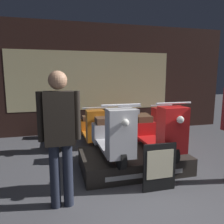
{
  "coord_description": "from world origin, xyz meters",
  "views": [
    {
      "loc": [
        -1.08,
        -2.26,
        1.69
      ],
      "look_at": [
        0.1,
        2.28,
        0.92
      ],
      "focal_mm": 35.0,
      "sensor_mm": 36.0,
      "label": 1
    }
  ],
  "objects_px": {
    "scooter_backrow_0": "(58,129)",
    "scooter_backrow_1": "(92,127)",
    "scooter_backrow_2": "(123,126)",
    "person_left_browsing": "(60,131)",
    "scooter_display_right": "(157,132)",
    "scooter_display_left": "(112,135)",
    "scooter_backrow_3": "(152,124)",
    "price_sign_board": "(160,167)"
  },
  "relations": [
    {
      "from": "scooter_display_left",
      "to": "scooter_backrow_3",
      "type": "relative_size",
      "value": 1.0
    },
    {
      "from": "scooter_display_right",
      "to": "scooter_backrow_2",
      "type": "relative_size",
      "value": 1.0
    },
    {
      "from": "scooter_backrow_3",
      "to": "person_left_browsing",
      "type": "relative_size",
      "value": 0.93
    },
    {
      "from": "scooter_display_left",
      "to": "price_sign_board",
      "type": "xyz_separation_m",
      "value": [
        0.53,
        -0.76,
        -0.32
      ]
    },
    {
      "from": "scooter_display_left",
      "to": "person_left_browsing",
      "type": "bearing_deg",
      "value": -137.82
    },
    {
      "from": "scooter_backrow_2",
      "to": "price_sign_board",
      "type": "bearing_deg",
      "value": -95.83
    },
    {
      "from": "price_sign_board",
      "to": "scooter_backrow_0",
      "type": "bearing_deg",
      "value": 117.68
    },
    {
      "from": "scooter_display_left",
      "to": "price_sign_board",
      "type": "bearing_deg",
      "value": -55.41
    },
    {
      "from": "scooter_backrow_2",
      "to": "person_left_browsing",
      "type": "height_order",
      "value": "person_left_browsing"
    },
    {
      "from": "scooter_display_right",
      "to": "scooter_backrow_2",
      "type": "bearing_deg",
      "value": 91.44
    },
    {
      "from": "scooter_backrow_0",
      "to": "scooter_backrow_1",
      "type": "distance_m",
      "value": 0.84
    },
    {
      "from": "scooter_display_left",
      "to": "scooter_backrow_0",
      "type": "relative_size",
      "value": 1.0
    },
    {
      "from": "scooter_display_right",
      "to": "price_sign_board",
      "type": "height_order",
      "value": "scooter_display_right"
    },
    {
      "from": "scooter_display_right",
      "to": "price_sign_board",
      "type": "distance_m",
      "value": 0.89
    },
    {
      "from": "person_left_browsing",
      "to": "price_sign_board",
      "type": "height_order",
      "value": "person_left_browsing"
    },
    {
      "from": "scooter_display_left",
      "to": "scooter_backrow_3",
      "type": "distance_m",
      "value": 2.54
    },
    {
      "from": "scooter_backrow_2",
      "to": "price_sign_board",
      "type": "xyz_separation_m",
      "value": [
        -0.27,
        -2.68,
        -0.02
      ]
    },
    {
      "from": "scooter_backrow_3",
      "to": "price_sign_board",
      "type": "bearing_deg",
      "value": -112.56
    },
    {
      "from": "scooter_display_right",
      "to": "scooter_backrow_1",
      "type": "xyz_separation_m",
      "value": [
        -0.89,
        1.91,
        -0.31
      ]
    },
    {
      "from": "scooter_display_left",
      "to": "scooter_display_right",
      "type": "xyz_separation_m",
      "value": [
        0.85,
        0.0,
        0.0
      ]
    },
    {
      "from": "scooter_backrow_0",
      "to": "scooter_backrow_1",
      "type": "height_order",
      "value": "same"
    },
    {
      "from": "scooter_display_right",
      "to": "scooter_backrow_3",
      "type": "bearing_deg",
      "value": 67.54
    },
    {
      "from": "scooter_backrow_0",
      "to": "scooter_backrow_2",
      "type": "relative_size",
      "value": 1.0
    },
    {
      "from": "scooter_backrow_2",
      "to": "price_sign_board",
      "type": "distance_m",
      "value": 2.69
    },
    {
      "from": "person_left_browsing",
      "to": "scooter_display_right",
      "type": "bearing_deg",
      "value": 24.75
    },
    {
      "from": "scooter_display_right",
      "to": "scooter_backrow_1",
      "type": "distance_m",
      "value": 2.13
    },
    {
      "from": "scooter_display_left",
      "to": "scooter_backrow_0",
      "type": "xyz_separation_m",
      "value": [
        -0.88,
        1.91,
        -0.31
      ]
    },
    {
      "from": "scooter_display_left",
      "to": "scooter_backrow_1",
      "type": "height_order",
      "value": "scooter_display_left"
    },
    {
      "from": "scooter_backrow_1",
      "to": "price_sign_board",
      "type": "bearing_deg",
      "value": -78.07
    },
    {
      "from": "scooter_backrow_0",
      "to": "scooter_backrow_2",
      "type": "xyz_separation_m",
      "value": [
        1.68,
        0.0,
        0.0
      ]
    },
    {
      "from": "scooter_backrow_2",
      "to": "scooter_display_right",
      "type": "bearing_deg",
      "value": -88.56
    },
    {
      "from": "scooter_backrow_1",
      "to": "scooter_backrow_3",
      "type": "relative_size",
      "value": 1.0
    },
    {
      "from": "scooter_display_right",
      "to": "scooter_backrow_1",
      "type": "relative_size",
      "value": 1.0
    },
    {
      "from": "scooter_backrow_3",
      "to": "scooter_display_right",
      "type": "bearing_deg",
      "value": -112.46
    },
    {
      "from": "scooter_backrow_2",
      "to": "scooter_display_left",
      "type": "bearing_deg",
      "value": -112.72
    },
    {
      "from": "scooter_backrow_0",
      "to": "person_left_browsing",
      "type": "height_order",
      "value": "person_left_browsing"
    },
    {
      "from": "scooter_display_right",
      "to": "scooter_backrow_0",
      "type": "xyz_separation_m",
      "value": [
        -1.73,
        1.91,
        -0.31
      ]
    },
    {
      "from": "person_left_browsing",
      "to": "scooter_backrow_3",
      "type": "bearing_deg",
      "value": 47.08
    },
    {
      "from": "scooter_display_right",
      "to": "scooter_backrow_3",
      "type": "xyz_separation_m",
      "value": [
        0.79,
        1.91,
        -0.31
      ]
    },
    {
      "from": "scooter_backrow_0",
      "to": "scooter_backrow_1",
      "type": "relative_size",
      "value": 1.0
    },
    {
      "from": "scooter_backrow_2",
      "to": "person_left_browsing",
      "type": "xyz_separation_m",
      "value": [
        -1.68,
        -2.71,
        0.63
      ]
    },
    {
      "from": "scooter_backrow_0",
      "to": "scooter_backrow_2",
      "type": "height_order",
      "value": "same"
    }
  ]
}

